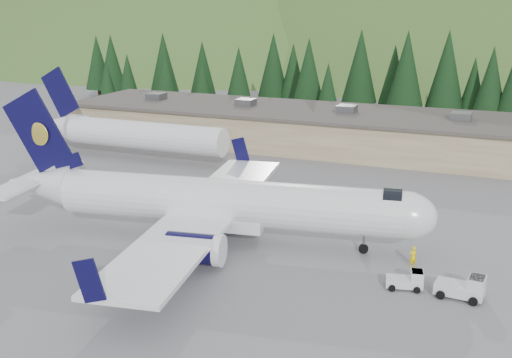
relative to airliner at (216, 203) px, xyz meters
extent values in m
plane|color=slate|center=(1.10, 0.18, -3.36)|extent=(600.00, 600.00, 0.00)
cylinder|color=white|center=(1.10, 0.18, 0.17)|extent=(29.29, 8.49, 3.90)
ellipsoid|color=white|center=(15.43, 2.50, 0.17)|extent=(5.63, 4.66, 3.90)
cylinder|color=black|center=(14.40, 2.33, 0.64)|extent=(1.95, 3.41, 3.21)
cone|color=white|center=(-16.31, -2.64, 0.58)|extent=(6.77, 4.84, 3.90)
cube|color=white|center=(0.07, 0.01, -1.47)|extent=(8.72, 4.60, 1.04)
cube|color=white|center=(-0.95, -0.15, -0.87)|extent=(11.27, 35.72, 0.36)
cube|color=#0A0833|center=(-5.31, 17.00, 0.48)|extent=(2.10, 0.49, 2.98)
cube|color=#0A0833|center=(0.33, -17.81, 0.48)|extent=(2.10, 0.49, 2.98)
cylinder|color=#0A0833|center=(-0.89, 5.95, -1.75)|extent=(4.68, 3.05, 2.39)
cylinder|color=white|center=(1.06, 6.26, -1.75)|extent=(1.02, 2.60, 2.53)
cube|color=white|center=(-0.89, 5.95, -1.18)|extent=(2.29, 0.62, 0.93)
cylinder|color=#0A0833|center=(1.03, -5.93, -1.75)|extent=(4.68, 3.05, 2.39)
cylinder|color=white|center=(2.98, -5.61, -1.75)|extent=(1.02, 2.60, 2.53)
cube|color=white|center=(1.03, -5.93, -1.18)|extent=(2.29, 0.62, 0.93)
cube|color=#0A0833|center=(-16.10, -2.61, 5.44)|extent=(6.38, 1.33, 7.61)
ellipsoid|color=yellow|center=(-15.93, -2.37, 5.23)|extent=(2.06, 0.51, 2.05)
ellipsoid|color=yellow|center=(-15.86, -2.78, 5.23)|extent=(2.06, 0.51, 2.05)
cube|color=#0A0833|center=(-13.44, -2.18, 2.74)|extent=(2.87, 0.71, 2.06)
cube|color=white|center=(-16.82, -2.72, 1.10)|extent=(4.73, 13.23, 0.23)
cylinder|color=slate|center=(12.36, 2.00, -2.42)|extent=(0.24, 0.24, 1.87)
cylinder|color=black|center=(12.36, 2.00, -2.96)|extent=(0.82, 0.41, 0.79)
cylinder|color=slate|center=(-2.42, 2.44, -2.32)|extent=(0.29, 0.29, 2.07)
cylinder|color=black|center=(-2.01, 2.51, -2.79)|extent=(1.18, 0.54, 1.14)
cylinder|color=black|center=(-2.83, 2.38, -2.79)|extent=(1.18, 0.54, 1.14)
cylinder|color=slate|center=(-1.53, -3.08, -2.32)|extent=(0.29, 0.29, 2.07)
cylinder|color=black|center=(-1.12, -3.02, -2.79)|extent=(1.18, 0.54, 1.14)
cylinder|color=black|center=(-1.94, -3.15, -2.79)|extent=(1.18, 0.54, 1.14)
cylinder|color=white|center=(-20.90, 22.18, -0.16)|extent=(22.00, 3.60, 3.60)
cone|color=white|center=(-34.90, 22.18, 0.04)|extent=(5.00, 3.60, 3.60)
cube|color=#0A0833|center=(-33.90, 22.18, 4.64)|extent=(5.82, 0.28, 6.89)
cube|color=white|center=(-34.90, 22.18, 0.64)|extent=(2.40, 11.00, 0.20)
cube|color=silver|center=(16.60, -3.32, -2.88)|extent=(2.82, 1.83, 0.61)
cube|color=silver|center=(17.45, -3.13, -2.36)|extent=(1.11, 1.37, 0.78)
cube|color=black|center=(17.45, -3.13, -2.02)|extent=(1.00, 1.27, 0.09)
cylinder|color=black|center=(17.30, -2.46, -3.12)|extent=(0.51, 0.29, 0.48)
cylinder|color=black|center=(17.60, -3.81, -3.12)|extent=(0.51, 0.29, 0.48)
cylinder|color=black|center=(15.61, -2.83, -3.12)|extent=(0.51, 0.29, 0.48)
cylinder|color=black|center=(15.91, -4.19, -3.12)|extent=(0.51, 0.29, 0.48)
cube|color=silver|center=(20.40, -3.32, -2.76)|extent=(3.39, 1.89, 0.76)
cube|color=silver|center=(21.49, -3.41, -2.10)|extent=(1.21, 1.61, 0.98)
cube|color=black|center=(21.49, -3.41, -1.67)|extent=(1.09, 1.49, 0.11)
cylinder|color=black|center=(21.56, -2.54, -3.05)|extent=(0.63, 0.29, 0.61)
cylinder|color=black|center=(21.42, -4.28, -3.05)|extent=(0.63, 0.29, 0.61)
cylinder|color=black|center=(19.38, -2.36, -3.05)|extent=(0.63, 0.29, 0.61)
cylinder|color=black|center=(19.24, -4.10, -3.05)|extent=(0.63, 0.29, 0.61)
cube|color=#8B7357|center=(-3.90, 38.18, -0.96)|extent=(70.00, 16.00, 4.80)
cube|color=#47423D|center=(-3.90, 38.18, 1.59)|extent=(71.00, 17.00, 0.40)
cube|color=slate|center=(-28.90, 38.18, 2.24)|extent=(2.50, 2.50, 1.00)
cube|color=slate|center=(-13.90, 38.18, 2.24)|extent=(2.50, 2.50, 1.00)
cube|color=slate|center=(1.10, 38.18, 2.24)|extent=(2.50, 2.50, 1.00)
cube|color=slate|center=(16.10, 38.18, 2.24)|extent=(2.50, 2.50, 1.00)
imported|color=#FFE105|center=(16.52, 0.74, -2.51)|extent=(0.74, 0.70, 1.69)
cone|color=black|center=(-59.30, 65.15, 3.99)|extent=(5.39, 5.39, 11.02)
cone|color=black|center=(-54.97, 64.01, 4.16)|extent=(5.51, 5.51, 11.28)
cone|color=black|center=(-50.00, 55.34, 1.47)|extent=(3.54, 3.54, 7.24)
cone|color=black|center=(-46.51, 56.97, 2.41)|extent=(4.23, 4.23, 8.65)
cone|color=black|center=(-42.56, 63.67, 4.51)|extent=(5.77, 5.77, 11.79)
cone|color=black|center=(-37.74, 56.16, 3.17)|extent=(4.78, 4.78, 9.78)
cone|color=black|center=(-32.45, 60.63, 3.82)|extent=(5.26, 5.26, 10.77)
cone|color=black|center=(-29.94, 55.62, 2.37)|extent=(4.20, 4.20, 8.59)
cone|color=black|center=(-23.51, 57.16, 3.52)|extent=(5.04, 5.04, 10.31)
cone|color=black|center=(-20.34, 65.77, 4.69)|extent=(5.90, 5.90, 12.07)
cone|color=black|center=(-16.40, 65.68, 3.66)|extent=(5.15, 5.15, 10.53)
cone|color=black|center=(-10.94, 58.09, 4.53)|extent=(5.79, 5.79, 11.83)
cone|color=black|center=(-6.56, 54.94, 2.39)|extent=(4.21, 4.21, 8.62)
cone|color=black|center=(-4.11, 66.54, 5.22)|extent=(6.29, 6.29, 12.87)
cone|color=black|center=(1.75, 67.52, 3.76)|extent=(5.22, 5.22, 10.67)
cone|color=black|center=(4.52, 63.46, 5.28)|extent=(6.33, 6.33, 12.95)
cone|color=black|center=(10.87, 65.40, 5.34)|extent=(6.38, 6.38, 13.05)
cone|color=black|center=(15.26, 66.01, 2.82)|extent=(4.53, 4.53, 9.27)
cone|color=black|center=(18.15, 62.89, 4.01)|extent=(5.40, 5.40, 11.05)
ellipsoid|color=#33531D|center=(-88.90, 170.18, -78.36)|extent=(336.00, 240.00, 240.00)
camera|label=1|loc=(23.08, -46.37, 16.70)|focal=45.00mm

